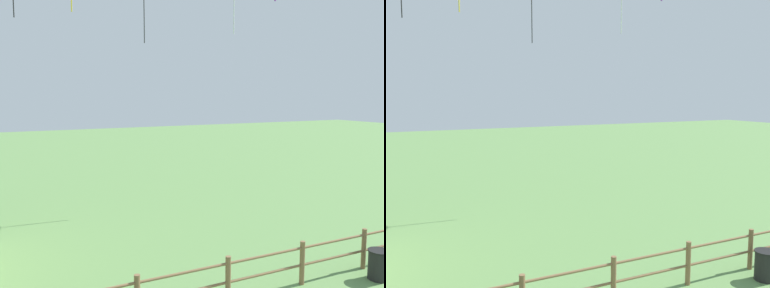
{
  "view_description": "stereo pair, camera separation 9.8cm",
  "coord_description": "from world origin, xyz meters",
  "views": [
    {
      "loc": [
        -5.46,
        -3.47,
        5.28
      ],
      "look_at": [
        0.0,
        7.25,
        3.85
      ],
      "focal_mm": 40.0,
      "sensor_mm": 36.0,
      "label": 1
    },
    {
      "loc": [
        -5.37,
        -3.52,
        5.28
      ],
      "look_at": [
        0.0,
        7.25,
        3.85
      ],
      "focal_mm": 40.0,
      "sensor_mm": 36.0,
      "label": 2
    }
  ],
  "objects": [
    {
      "name": "wooden_fence",
      "position": [
        -0.0,
        5.25,
        0.7
      ],
      "size": [
        14.56,
        0.14,
        1.23
      ],
      "color": "brown",
      "rests_on": "ground_plane"
    },
    {
      "name": "trash_bin",
      "position": [
        4.58,
        4.51,
        0.43
      ],
      "size": [
        0.63,
        0.63,
        0.85
      ],
      "color": "black",
      "rests_on": "ground_plane"
    }
  ]
}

